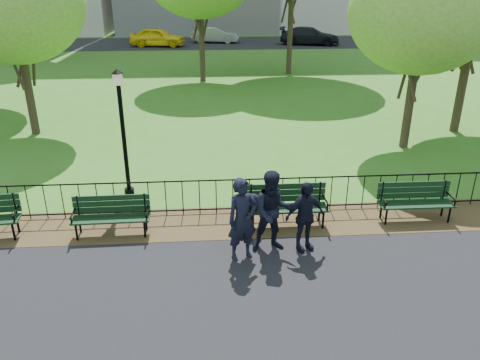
{
  "coord_description": "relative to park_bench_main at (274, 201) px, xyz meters",
  "views": [
    {
      "loc": [
        -1.16,
        -8.14,
        5.25
      ],
      "look_at": [
        -0.46,
        1.5,
        1.09
      ],
      "focal_mm": 35.0,
      "sensor_mm": 36.0,
      "label": 1
    }
  ],
  "objects": [
    {
      "name": "park_bench_right_a",
      "position": [
        3.34,
        0.13,
        -0.07
      ],
      "size": [
        1.73,
        0.55,
        0.98
      ],
      "rotation": [
        0.0,
        0.0,
        -0.01
      ],
      "color": "black",
      "rests_on": "ground"
    },
    {
      "name": "person_mid",
      "position": [
        -0.17,
        -0.98,
        0.25
      ],
      "size": [
        0.88,
        0.49,
        1.75
      ],
      "primitive_type": "imported",
      "rotation": [
        0.0,
        0.0,
        0.06
      ],
      "color": "black",
      "rests_on": "asphalt_path"
    },
    {
      "name": "park_bench_main",
      "position": [
        0.0,
        0.0,
        0.0
      ],
      "size": [
        1.92,
        0.59,
        1.05
      ],
      "rotation": [
        0.0,
        0.0,
        0.01
      ],
      "color": "black",
      "rests_on": "ground"
    },
    {
      "name": "tree_near_e",
      "position": [
        5.18,
        5.22,
        3.71
      ],
      "size": [
        4.49,
        4.49,
        6.26
      ],
      "color": "#2D2116",
      "rests_on": "ground"
    },
    {
      "name": "lamppost",
      "position": [
        -3.58,
        2.06,
        1.15
      ],
      "size": [
        0.29,
        0.29,
        3.28
      ],
      "color": "black",
      "rests_on": "ground"
    },
    {
      "name": "dirt_strip",
      "position": [
        -0.3,
        0.23,
        -0.62
      ],
      "size": [
        60.0,
        1.6,
        0.01
      ],
      "primitive_type": "cube",
      "color": "#3C2E18",
      "rests_on": "ground"
    },
    {
      "name": "park_bench_left_a",
      "position": [
        -3.63,
        -0.06,
        -0.09
      ],
      "size": [
        1.69,
        0.55,
        0.95
      ],
      "rotation": [
        0.0,
        0.0,
        0.02
      ],
      "color": "black",
      "rests_on": "ground"
    },
    {
      "name": "far_street",
      "position": [
        -0.3,
        33.73,
        -0.63
      ],
      "size": [
        70.0,
        9.0,
        0.01
      ],
      "primitive_type": "cube",
      "color": "black",
      "rests_on": "ground"
    },
    {
      "name": "taxi",
      "position": [
        -5.41,
        31.67,
        0.15
      ],
      "size": [
        4.75,
        2.52,
        1.54
      ],
      "primitive_type": "imported",
      "rotation": [
        0.0,
        0.0,
        1.41
      ],
      "color": "yellow",
      "rests_on": "far_street"
    },
    {
      "name": "iron_fence",
      "position": [
        -0.3,
        0.73,
        -0.13
      ],
      "size": [
        24.06,
        0.06,
        1.0
      ],
      "color": "black",
      "rests_on": "ground"
    },
    {
      "name": "sedan_dark",
      "position": [
        7.56,
        31.91,
        0.11
      ],
      "size": [
        5.43,
        3.29,
        1.47
      ],
      "primitive_type": "imported",
      "rotation": [
        0.0,
        0.0,
        1.31
      ],
      "color": "black",
      "rests_on": "far_street"
    },
    {
      "name": "person_left",
      "position": [
        -0.82,
        -1.26,
        0.25
      ],
      "size": [
        0.74,
        0.62,
        1.74
      ],
      "primitive_type": "imported",
      "rotation": [
        0.0,
        0.0,
        0.37
      ],
      "color": "black",
      "rests_on": "asphalt_path"
    },
    {
      "name": "person_right",
      "position": [
        0.48,
        -1.03,
        0.14
      ],
      "size": [
        0.96,
        0.65,
        1.52
      ],
      "primitive_type": "imported",
      "rotation": [
        0.0,
        0.0,
        0.35
      ],
      "color": "black",
      "rests_on": "asphalt_path"
    },
    {
      "name": "tree_near_w",
      "position": [
        -7.78,
        7.63,
        3.87
      ],
      "size": [
        4.66,
        4.66,
        6.49
      ],
      "color": "#2D2116",
      "rests_on": "ground"
    },
    {
      "name": "ground",
      "position": [
        -0.3,
        -1.27,
        -0.63
      ],
      "size": [
        120.0,
        120.0,
        0.0
      ],
      "primitive_type": "plane",
      "color": "#3F6A1C"
    },
    {
      "name": "sedan_silver",
      "position": [
        -0.52,
        33.8,
        0.06
      ],
      "size": [
        4.33,
        2.12,
        1.37
      ],
      "primitive_type": "imported",
      "rotation": [
        0.0,
        0.0,
        1.4
      ],
      "color": "#999BA0",
      "rests_on": "far_street"
    }
  ]
}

